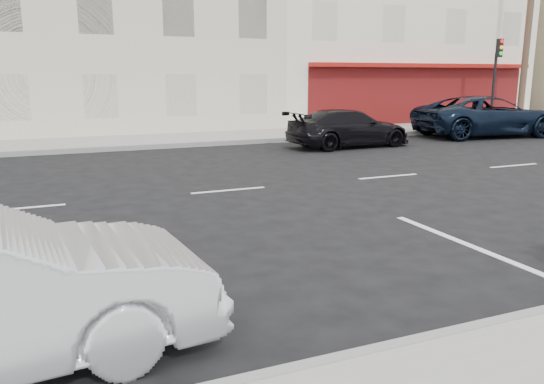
{
  "coord_description": "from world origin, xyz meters",
  "views": [
    {
      "loc": [
        -5.37,
        -10.36,
        2.36
      ],
      "look_at": [
        -2.62,
        -3.83,
        0.8
      ],
      "focal_mm": 35.0,
      "sensor_mm": 36.0,
      "label": 1
    }
  ],
  "objects_px": {
    "traffic_light": "(496,71)",
    "car_far": "(349,128)",
    "suv_far": "(487,116)",
    "fire_hydrant": "(464,117)",
    "utility_pole": "(529,23)"
  },
  "relations": [
    {
      "from": "traffic_light",
      "to": "car_far",
      "type": "height_order",
      "value": "traffic_light"
    },
    {
      "from": "fire_hydrant",
      "to": "suv_far",
      "type": "height_order",
      "value": "suv_far"
    },
    {
      "from": "suv_far",
      "to": "fire_hydrant",
      "type": "bearing_deg",
      "value": -20.92
    },
    {
      "from": "traffic_light",
      "to": "car_far",
      "type": "xyz_separation_m",
      "value": [
        -9.6,
        -3.3,
        -1.93
      ]
    },
    {
      "from": "utility_pole",
      "to": "fire_hydrant",
      "type": "xyz_separation_m",
      "value": [
        -3.5,
        -0.1,
        -4.21
      ]
    },
    {
      "from": "utility_pole",
      "to": "car_far",
      "type": "distance_m",
      "value": 12.81
    },
    {
      "from": "utility_pole",
      "to": "traffic_light",
      "type": "xyz_separation_m",
      "value": [
        -2.0,
        -0.27,
        -2.18
      ]
    },
    {
      "from": "traffic_light",
      "to": "suv_far",
      "type": "relative_size",
      "value": 0.67
    },
    {
      "from": "utility_pole",
      "to": "traffic_light",
      "type": "relative_size",
      "value": 2.37
    },
    {
      "from": "traffic_light",
      "to": "suv_far",
      "type": "height_order",
      "value": "traffic_light"
    },
    {
      "from": "car_far",
      "to": "suv_far",
      "type": "bearing_deg",
      "value": -88.05
    },
    {
      "from": "fire_hydrant",
      "to": "car_far",
      "type": "xyz_separation_m",
      "value": [
        -8.1,
        -3.47,
        0.1
      ]
    },
    {
      "from": "fire_hydrant",
      "to": "car_far",
      "type": "bearing_deg",
      "value": -156.81
    },
    {
      "from": "traffic_light",
      "to": "suv_far",
      "type": "distance_m",
      "value": 4.41
    },
    {
      "from": "utility_pole",
      "to": "car_far",
      "type": "xyz_separation_m",
      "value": [
        -11.6,
        -3.57,
        -4.11
      ]
    }
  ]
}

